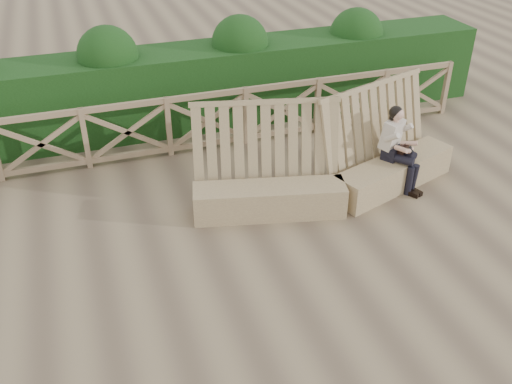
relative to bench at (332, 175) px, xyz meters
name	(u,v)px	position (x,y,z in m)	size (l,w,h in m)	color
ground	(275,261)	(-1.41, -1.25, -0.41)	(60.00, 60.00, 0.00)	brown
bench	(332,175)	(0.00, 0.00, 0.00)	(4.51, 1.44, 1.62)	#7E6648
woman	(398,144)	(1.11, 0.00, 0.35)	(0.61, 0.82, 1.38)	black
guardrail	(208,121)	(-1.41, 2.25, 0.14)	(10.10, 0.09, 1.10)	#83674C
hedge	(192,87)	(-1.41, 3.45, 0.34)	(12.00, 1.20, 1.50)	black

